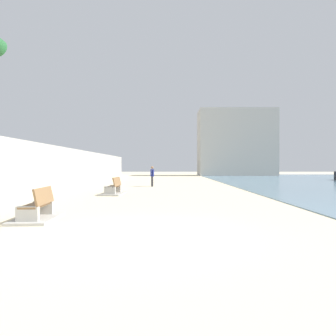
# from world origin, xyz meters

# --- Properties ---
(ground_plane) EXTENTS (120.00, 120.00, 0.00)m
(ground_plane) POSITION_xyz_m (0.00, 18.00, 0.00)
(ground_plane) COLOR beige
(seawall) EXTENTS (0.80, 64.00, 3.05)m
(seawall) POSITION_xyz_m (-7.50, 18.00, 1.53)
(seawall) COLOR #ADAAA3
(seawall) RESTS_ON ground
(bench_near) EXTENTS (1.22, 2.16, 0.98)m
(bench_near) POSITION_xyz_m (-2.95, 2.06, 0.23)
(bench_near) COLOR #ADAAA3
(bench_near) RESTS_ON ground
(bench_far) EXTENTS (1.24, 2.17, 0.98)m
(bench_far) POSITION_xyz_m (-2.11, 10.82, 0.23)
(bench_far) COLOR #ADAAA3
(bench_far) RESTS_ON ground
(person_walking) EXTENTS (0.30, 0.49, 1.57)m
(person_walking) POSITION_xyz_m (-0.28, 18.03, 0.91)
(person_walking) COLOR #333338
(person_walking) RESTS_ON ground
(harbor_building) EXTENTS (12.00, 6.00, 10.47)m
(harbor_building) POSITION_xyz_m (11.88, 46.00, 5.23)
(harbor_building) COLOR #ADAAA3
(harbor_building) RESTS_ON ground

